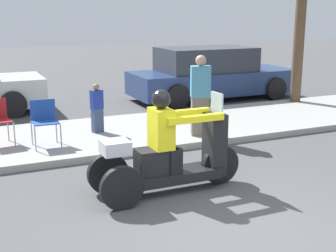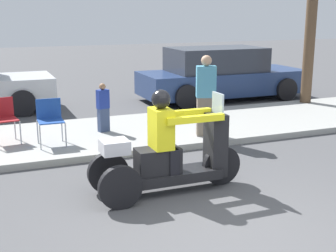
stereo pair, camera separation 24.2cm
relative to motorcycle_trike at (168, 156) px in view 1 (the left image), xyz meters
name	(u,v)px [view 1 (the left image)]	position (x,y,z in m)	size (l,w,h in m)	color
ground_plane	(237,233)	(0.21, -1.48, -0.53)	(60.00, 60.00, 0.00)	#4C4C4F
sidewalk_strip	(114,134)	(0.21, 3.12, -0.47)	(28.00, 2.80, 0.12)	#9E9E99
motorcycle_trike	(168,156)	(0.00, 0.00, 0.00)	(2.20, 0.71, 1.47)	black
spectator_far_back	(97,109)	(-0.11, 3.21, 0.06)	(0.26, 0.19, 0.98)	#38476B
spectator_with_child	(200,97)	(1.66, 2.19, 0.34)	(0.42, 0.33, 1.55)	#726656
folding_chair_set_back	(44,118)	(-1.22, 2.68, 0.09)	(0.47, 0.47, 0.82)	#A5A8AD
parked_car_lot_far	(211,75)	(4.05, 6.04, 0.17)	(4.75, 1.99, 1.48)	navy
tree_trunk	(299,41)	(5.64, 4.23, 1.18)	(0.28, 0.28, 3.19)	brown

